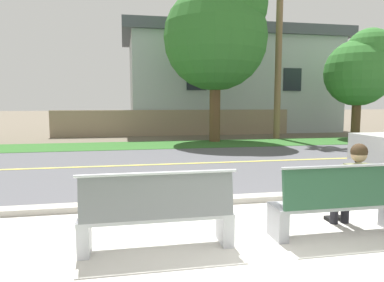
% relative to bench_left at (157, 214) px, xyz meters
% --- Properties ---
extents(ground_plane, '(140.00, 140.00, 0.00)m').
position_rel_bench_left_xyz_m(ground_plane, '(1.23, 7.48, -0.46)').
color(ground_plane, '#665B4C').
extents(sidewalk_pavement, '(44.00, 3.60, 0.01)m').
position_rel_bench_left_xyz_m(sidewalk_pavement, '(1.23, -0.12, -0.45)').
color(sidewalk_pavement, beige).
rests_on(sidewalk_pavement, ground_plane).
extents(curb_edge, '(44.00, 0.30, 0.11)m').
position_rel_bench_left_xyz_m(curb_edge, '(1.23, 1.83, -0.40)').
color(curb_edge, '#ADA89E').
rests_on(curb_edge, ground_plane).
extents(street_asphalt, '(52.00, 8.00, 0.01)m').
position_rel_bench_left_xyz_m(street_asphalt, '(1.23, 5.98, -0.45)').
color(street_asphalt, '#515156').
rests_on(street_asphalt, ground_plane).
extents(road_centre_line, '(48.00, 0.14, 0.01)m').
position_rel_bench_left_xyz_m(road_centre_line, '(1.23, 5.98, -0.45)').
color(road_centre_line, '#E0CC4C').
rests_on(road_centre_line, ground_plane).
extents(far_verge_grass, '(48.00, 2.80, 0.02)m').
position_rel_bench_left_xyz_m(far_verge_grass, '(1.23, 10.75, -0.45)').
color(far_verge_grass, '#2D6026').
rests_on(far_verge_grass, ground_plane).
extents(bench_left, '(1.87, 0.48, 1.01)m').
position_rel_bench_left_xyz_m(bench_left, '(0.00, 0.00, 0.00)').
color(bench_left, silver).
rests_on(bench_left, ground_plane).
extents(bench_right, '(1.87, 0.48, 1.01)m').
position_rel_bench_left_xyz_m(bench_right, '(2.46, 0.00, 0.00)').
color(bench_right, '#9EA0A8').
rests_on(bench_right, ground_plane).
extents(seated_person_olive, '(0.52, 0.68, 1.25)m').
position_rel_bench_left_xyz_m(seated_person_olive, '(2.75, 0.17, 0.22)').
color(seated_person_olive, black).
rests_on(seated_person_olive, ground_plane).
extents(shade_tree_left, '(4.67, 4.67, 7.71)m').
position_rel_bench_left_xyz_m(shade_tree_left, '(3.91, 11.52, 4.55)').
color(shade_tree_left, brown).
rests_on(shade_tree_left, ground_plane).
extents(shade_tree_centre, '(3.26, 3.26, 5.38)m').
position_rel_bench_left_xyz_m(shade_tree_centre, '(11.15, 11.56, 3.04)').
color(shade_tree_centre, brown).
rests_on(shade_tree_centre, ground_plane).
extents(garden_wall, '(13.00, 0.36, 1.40)m').
position_rel_bench_left_xyz_m(garden_wall, '(2.41, 15.00, 0.24)').
color(garden_wall, gray).
rests_on(garden_wall, ground_plane).
extents(house_across_street, '(13.57, 6.91, 6.27)m').
position_rel_bench_left_xyz_m(house_across_street, '(6.42, 18.20, 2.72)').
color(house_across_street, '#A3ADB2').
rests_on(house_across_street, ground_plane).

